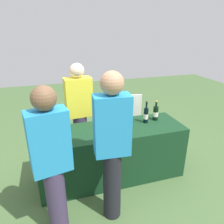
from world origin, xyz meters
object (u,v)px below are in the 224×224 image
object	(u,v)px
wine_bottle_4	(156,113)
guest_0	(52,161)
wine_glass_1	(115,123)
guest_1	(112,144)
wine_glass_0	(65,130)
wine_bottle_2	(131,115)
wine_bottle_3	(146,115)
wine_bottle_0	(106,118)
wine_glass_2	(128,125)
wine_bottle_1	(124,117)
menu_board	(129,118)
server_pouring	(79,111)

from	to	relation	value
wine_bottle_4	guest_0	distance (m)	1.74
wine_glass_1	guest_1	xyz separation A→B (m)	(-0.22, -0.61, 0.06)
wine_bottle_4	guest_0	bearing A→B (deg)	-151.43
wine_glass_0	guest_0	world-z (taller)	guest_0
wine_bottle_2	wine_bottle_3	bearing A→B (deg)	-19.42
wine_bottle_0	guest_0	size ratio (longest dim) A/B	0.20
wine_bottle_4	wine_bottle_3	bearing A→B (deg)	-166.11
wine_bottle_3	wine_glass_2	bearing A→B (deg)	-148.43
wine_bottle_1	guest_0	size ratio (longest dim) A/B	0.19
wine_glass_1	wine_glass_2	size ratio (longest dim) A/B	1.11
guest_1	wine_bottle_1	bearing A→B (deg)	66.35
menu_board	wine_bottle_1	bearing A→B (deg)	-102.57
wine_bottle_2	guest_0	distance (m)	1.43
wine_glass_2	guest_0	xyz separation A→B (m)	(-0.99, -0.57, 0.02)
wine_bottle_3	guest_1	world-z (taller)	guest_1
wine_bottle_0	wine_bottle_2	bearing A→B (deg)	-1.27
wine_glass_0	guest_1	distance (m)	0.76
wine_bottle_2	guest_0	bearing A→B (deg)	-142.91
wine_bottle_4	server_pouring	world-z (taller)	server_pouring
wine_bottle_2	wine_glass_1	bearing A→B (deg)	-146.55
guest_1	wine_bottle_3	bearing A→B (deg)	49.77
wine_bottle_1	wine_glass_0	bearing A→B (deg)	-170.12
wine_bottle_1	wine_bottle_4	bearing A→B (deg)	1.41
wine_bottle_1	guest_1	bearing A→B (deg)	-118.53
wine_glass_0	wine_glass_1	size ratio (longest dim) A/B	0.96
wine_glass_2	server_pouring	xyz separation A→B (m)	(-0.54, 0.72, -0.01)
wine_bottle_3	menu_board	world-z (taller)	wine_bottle_3
wine_bottle_3	wine_glass_1	distance (m)	0.54
wine_bottle_3	server_pouring	distance (m)	1.02
wine_bottle_0	wine_glass_1	xyz separation A→B (m)	(0.05, -0.21, -0.00)
guest_0	guest_1	world-z (taller)	guest_1
wine_glass_2	guest_1	distance (m)	0.65
wine_glass_2	wine_bottle_1	bearing A→B (deg)	82.43
wine_bottle_4	wine_bottle_2	bearing A→B (deg)	175.73
wine_bottle_1	wine_bottle_4	size ratio (longest dim) A/B	1.02
server_pouring	wine_bottle_3	bearing A→B (deg)	146.11
wine_glass_2	wine_bottle_2	bearing A→B (deg)	63.40
wine_bottle_1	wine_glass_0	xyz separation A→B (m)	(-0.84, -0.15, -0.01)
wine_bottle_0	wine_bottle_3	world-z (taller)	wine_bottle_3
wine_bottle_0	wine_bottle_4	xyz separation A→B (m)	(0.75, -0.04, -0.00)
wine_bottle_0	server_pouring	world-z (taller)	server_pouring
wine_bottle_4	wine_glass_2	world-z (taller)	wine_bottle_4
guest_0	wine_bottle_3	bearing A→B (deg)	19.32
wine_bottle_1	guest_0	xyz separation A→B (m)	(-1.03, -0.82, 0.01)
wine_glass_2	menu_board	world-z (taller)	menu_board
wine_bottle_0	guest_1	size ratio (longest dim) A/B	0.19
menu_board	wine_bottle_4	bearing A→B (deg)	-70.81
wine_bottle_1	wine_glass_1	distance (m)	0.26
wine_bottle_0	wine_glass_1	distance (m)	0.22
wine_glass_0	server_pouring	distance (m)	0.68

